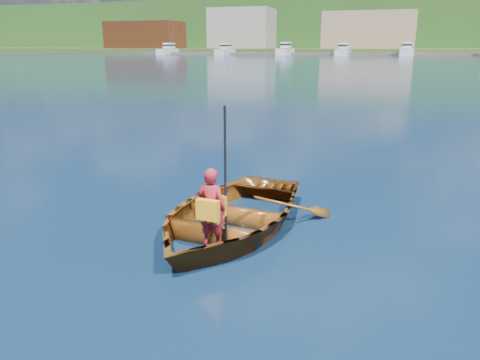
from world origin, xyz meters
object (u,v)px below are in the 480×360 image
object	(u,v)px
child_paddler	(212,208)
dock	(386,54)
rowboat	(229,215)
marina_yachts	(373,51)

from	to	relation	value
child_paddler	dock	size ratio (longest dim) A/B	0.01
child_paddler	rowboat	bearing A→B (deg)	93.28
marina_yachts	child_paddler	bearing A→B (deg)	-88.69
child_paddler	dock	distance (m)	149.23
rowboat	child_paddler	size ratio (longest dim) A/B	2.08
dock	marina_yachts	xyz separation A→B (m)	(-3.72, -4.67, 0.99)
child_paddler	marina_yachts	world-z (taller)	marina_yachts
rowboat	marina_yachts	xyz separation A→B (m)	(-3.26, 143.65, 1.13)
rowboat	dock	distance (m)	148.32
rowboat	marina_yachts	size ratio (longest dim) A/B	0.03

